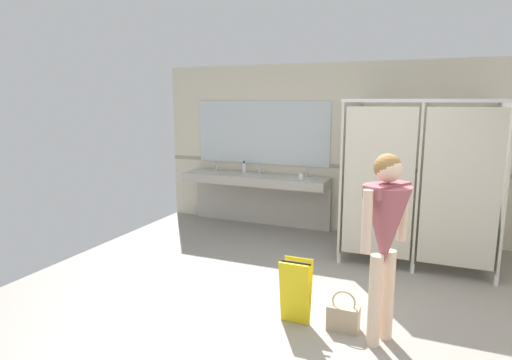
# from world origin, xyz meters

# --- Properties ---
(ground_plane) EXTENTS (7.01, 6.70, 0.10)m
(ground_plane) POSITION_xyz_m (0.00, 0.00, -0.05)
(ground_plane) COLOR gray
(wall_back) EXTENTS (7.01, 0.12, 2.64)m
(wall_back) POSITION_xyz_m (0.00, 3.11, 1.32)
(wall_back) COLOR beige
(wall_back) RESTS_ON ground_plane
(wall_back_tile_band) EXTENTS (7.01, 0.01, 0.06)m
(wall_back_tile_band) POSITION_xyz_m (0.00, 3.04, 1.05)
(wall_back_tile_band) COLOR #9E937F
(wall_back_tile_band) RESTS_ON wall_back
(vanity_counter) EXTENTS (2.42, 0.56, 0.98)m
(vanity_counter) POSITION_xyz_m (-1.79, 2.83, 0.64)
(vanity_counter) COLOR #B2ADA3
(vanity_counter) RESTS_ON ground_plane
(mirror_panel) EXTENTS (2.32, 0.02, 1.04)m
(mirror_panel) POSITION_xyz_m (-1.79, 3.04, 1.54)
(mirror_panel) COLOR silver
(mirror_panel) RESTS_ON wall_back
(bathroom_stalls) EXTENTS (1.86, 1.40, 2.09)m
(bathroom_stalls) POSITION_xyz_m (0.74, 2.14, 1.09)
(bathroom_stalls) COLOR #B2AD9E
(bathroom_stalls) RESTS_ON ground_plane
(person_standing) EXTENTS (0.54, 0.54, 1.65)m
(person_standing) POSITION_xyz_m (0.56, -0.03, 1.04)
(person_standing) COLOR beige
(person_standing) RESTS_ON ground_plane
(handbag) EXTENTS (0.29, 0.15, 0.38)m
(handbag) POSITION_xyz_m (0.23, 0.04, 0.13)
(handbag) COLOR tan
(handbag) RESTS_ON ground_plane
(soap_dispenser) EXTENTS (0.07, 0.07, 0.20)m
(soap_dispenser) POSITION_xyz_m (-2.06, 2.92, 0.95)
(soap_dispenser) COLOR white
(soap_dispenser) RESTS_ON vanity_counter
(paper_cup) EXTENTS (0.07, 0.07, 0.08)m
(paper_cup) POSITION_xyz_m (-0.98, 2.66, 0.91)
(paper_cup) COLOR white
(paper_cup) RESTS_ON vanity_counter
(wet_floor_sign) EXTENTS (0.28, 0.19, 0.61)m
(wet_floor_sign) POSITION_xyz_m (-0.21, -0.01, 0.32)
(wet_floor_sign) COLOR yellow
(wet_floor_sign) RESTS_ON ground_plane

